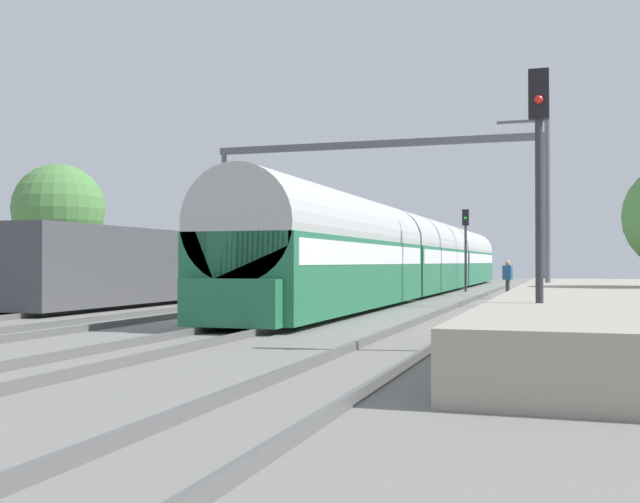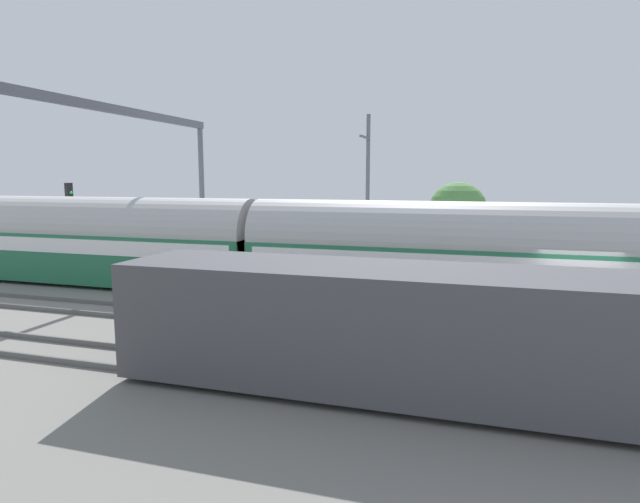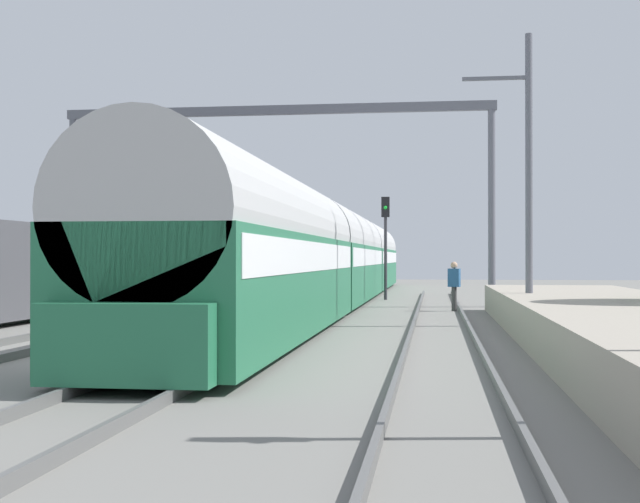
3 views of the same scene
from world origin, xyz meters
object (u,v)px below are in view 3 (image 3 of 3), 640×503
person_crossing (454,282)px  catenary_gantry (275,154)px  passenger_train (335,255)px  railway_signal_far (386,233)px

person_crossing → catenary_gantry: size_ratio=0.10×
passenger_train → person_crossing: 6.98m
catenary_gantry → passenger_train: bearing=45.4°
railway_signal_far → catenary_gantry: (-4.04, -5.10, 2.98)m
railway_signal_far → passenger_train: bearing=-123.1°
person_crossing → catenary_gantry: bearing=174.5°
passenger_train → catenary_gantry: catenary_gantry is taller
passenger_train → railway_signal_far: railway_signal_far is taller
person_crossing → railway_signal_far: bearing=126.8°
passenger_train → person_crossing: (4.76, -5.01, -0.94)m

